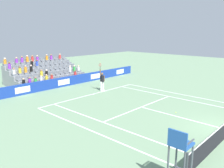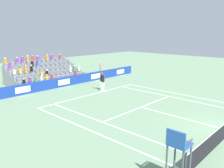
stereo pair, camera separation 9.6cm
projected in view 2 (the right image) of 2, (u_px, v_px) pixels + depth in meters
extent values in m
cube|color=white|center=(92.00, 94.00, 21.15)|extent=(10.97, 0.10, 0.01)
cube|color=white|center=(141.00, 107.00, 17.49)|extent=(8.23, 0.10, 0.01)
cube|color=white|center=(180.00, 117.00, 15.35)|extent=(0.10, 6.40, 0.01)
cube|color=white|center=(108.00, 124.00, 14.26)|extent=(0.10, 11.89, 0.01)
cube|color=white|center=(173.00, 97.00, 20.12)|extent=(0.10, 11.89, 0.01)
cube|color=white|center=(91.00, 131.00, 13.28)|extent=(0.10, 11.89, 0.01)
cube|color=white|center=(181.00, 94.00, 21.09)|extent=(0.10, 11.89, 0.01)
cube|color=white|center=(93.00, 94.00, 21.09)|extent=(0.10, 0.20, 0.01)
cube|color=#193899|center=(64.00, 82.00, 24.03)|extent=(22.31, 0.20, 0.99)
cube|color=white|center=(121.00, 72.00, 30.31)|extent=(1.43, 0.01, 0.55)
cube|color=white|center=(96.00, 76.00, 27.13)|extent=(1.43, 0.01, 0.55)
cube|color=white|center=(64.00, 82.00, 23.96)|extent=(1.43, 0.01, 0.55)
cube|color=white|center=(23.00, 90.00, 20.78)|extent=(1.43, 0.01, 0.55)
cylinder|color=#33383D|center=(185.00, 166.00, 8.88)|extent=(0.10, 0.10, 1.07)
cylinder|color=white|center=(103.00, 86.00, 22.37)|extent=(0.16, 0.16, 0.90)
cylinder|color=white|center=(101.00, 86.00, 22.23)|extent=(0.16, 0.16, 0.90)
cube|color=white|center=(103.00, 90.00, 22.46)|extent=(0.15, 0.27, 0.08)
cube|color=white|center=(101.00, 90.00, 22.32)|extent=(0.15, 0.27, 0.08)
cube|color=black|center=(102.00, 79.00, 22.13)|extent=(0.27, 0.39, 0.60)
sphere|color=brown|center=(102.00, 74.00, 22.03)|extent=(0.24, 0.24, 0.24)
cylinder|color=brown|center=(100.00, 73.00, 21.87)|extent=(0.09, 0.09, 0.62)
cylinder|color=brown|center=(104.00, 78.00, 22.23)|extent=(0.09, 0.09, 0.56)
cylinder|color=black|center=(100.00, 68.00, 21.77)|extent=(0.04, 0.04, 0.28)
torus|color=red|center=(100.00, 65.00, 21.71)|extent=(0.07, 0.31, 0.31)
sphere|color=#D1E533|center=(100.00, 62.00, 21.64)|extent=(0.07, 0.07, 0.07)
cylinder|color=#474C54|center=(174.00, 160.00, 8.64)|extent=(0.07, 0.07, 1.71)
cylinder|color=#474C54|center=(190.00, 167.00, 8.24)|extent=(0.07, 0.07, 1.71)
cylinder|color=#474C54|center=(166.00, 167.00, 8.21)|extent=(0.07, 0.07, 1.71)
cube|color=#23519E|center=(180.00, 144.00, 8.03)|extent=(0.70, 0.70, 0.08)
cube|color=#23519E|center=(176.00, 139.00, 7.73)|extent=(0.06, 0.70, 0.55)
cube|color=#474C54|center=(172.00, 136.00, 8.20)|extent=(0.56, 0.05, 0.04)
cube|color=#474C54|center=(189.00, 142.00, 7.78)|extent=(0.56, 0.05, 0.04)
cube|color=gray|center=(58.00, 83.00, 24.81)|extent=(8.06, 0.95, 0.42)
cube|color=slate|center=(84.00, 76.00, 27.39)|extent=(0.48, 0.44, 0.20)
cube|color=slate|center=(83.00, 73.00, 27.47)|extent=(0.48, 0.04, 0.30)
cube|color=slate|center=(80.00, 76.00, 26.95)|extent=(0.48, 0.44, 0.20)
cube|color=slate|center=(79.00, 74.00, 27.03)|extent=(0.48, 0.04, 0.30)
cube|color=slate|center=(76.00, 77.00, 26.51)|extent=(0.48, 0.44, 0.20)
cube|color=slate|center=(75.00, 75.00, 26.58)|extent=(0.48, 0.04, 0.30)
cube|color=slate|center=(72.00, 78.00, 26.06)|extent=(0.48, 0.44, 0.20)
cube|color=slate|center=(70.00, 75.00, 26.14)|extent=(0.48, 0.04, 0.30)
cube|color=slate|center=(67.00, 79.00, 25.62)|extent=(0.48, 0.44, 0.20)
cube|color=slate|center=(66.00, 76.00, 25.70)|extent=(0.48, 0.04, 0.30)
cube|color=slate|center=(62.00, 79.00, 25.18)|extent=(0.48, 0.44, 0.20)
cube|color=slate|center=(61.00, 77.00, 25.26)|extent=(0.48, 0.04, 0.30)
cube|color=slate|center=(58.00, 80.00, 24.74)|extent=(0.48, 0.44, 0.20)
cube|color=slate|center=(56.00, 78.00, 24.82)|extent=(0.48, 0.04, 0.30)
cube|color=slate|center=(53.00, 81.00, 24.30)|extent=(0.48, 0.44, 0.20)
cube|color=slate|center=(51.00, 78.00, 24.38)|extent=(0.48, 0.04, 0.30)
cube|color=slate|center=(47.00, 82.00, 23.86)|extent=(0.48, 0.44, 0.20)
cube|color=slate|center=(46.00, 79.00, 23.94)|extent=(0.48, 0.04, 0.30)
cube|color=slate|center=(42.00, 83.00, 23.42)|extent=(0.48, 0.44, 0.20)
cube|color=slate|center=(41.00, 80.00, 23.50)|extent=(0.48, 0.04, 0.30)
cube|color=slate|center=(36.00, 84.00, 22.98)|extent=(0.48, 0.44, 0.20)
cube|color=slate|center=(35.00, 81.00, 23.05)|extent=(0.48, 0.04, 0.30)
cube|color=slate|center=(31.00, 85.00, 22.53)|extent=(0.48, 0.44, 0.20)
cube|color=slate|center=(29.00, 82.00, 22.61)|extent=(0.48, 0.04, 0.30)
cube|color=slate|center=(25.00, 86.00, 22.09)|extent=(0.48, 0.44, 0.20)
cube|color=slate|center=(23.00, 83.00, 22.17)|extent=(0.48, 0.04, 0.30)
cube|color=gray|center=(53.00, 80.00, 25.40)|extent=(8.06, 0.95, 0.84)
cube|color=slate|center=(79.00, 71.00, 27.93)|extent=(0.48, 0.44, 0.20)
cube|color=slate|center=(78.00, 69.00, 28.01)|extent=(0.48, 0.04, 0.30)
cube|color=slate|center=(75.00, 72.00, 27.49)|extent=(0.48, 0.44, 0.20)
cube|color=slate|center=(74.00, 70.00, 27.57)|extent=(0.48, 0.04, 0.30)
cube|color=slate|center=(71.00, 72.00, 27.05)|extent=(0.48, 0.44, 0.20)
cube|color=slate|center=(70.00, 70.00, 27.13)|extent=(0.48, 0.04, 0.30)
cube|color=slate|center=(66.00, 73.00, 26.61)|extent=(0.48, 0.44, 0.20)
cube|color=slate|center=(65.00, 71.00, 26.69)|extent=(0.48, 0.04, 0.30)
cube|color=slate|center=(62.00, 74.00, 26.17)|extent=(0.48, 0.44, 0.20)
cube|color=slate|center=(61.00, 71.00, 26.24)|extent=(0.48, 0.04, 0.30)
cube|color=slate|center=(57.00, 75.00, 25.72)|extent=(0.48, 0.44, 0.20)
cube|color=slate|center=(56.00, 72.00, 25.80)|extent=(0.48, 0.04, 0.30)
cube|color=slate|center=(52.00, 75.00, 25.28)|extent=(0.48, 0.44, 0.20)
cube|color=slate|center=(51.00, 73.00, 25.36)|extent=(0.48, 0.04, 0.30)
cube|color=slate|center=(47.00, 76.00, 24.84)|extent=(0.48, 0.44, 0.20)
cube|color=slate|center=(46.00, 74.00, 24.92)|extent=(0.48, 0.04, 0.30)
cube|color=slate|center=(42.00, 77.00, 24.40)|extent=(0.48, 0.44, 0.20)
cube|color=slate|center=(41.00, 74.00, 24.48)|extent=(0.48, 0.04, 0.30)
cube|color=slate|center=(37.00, 78.00, 23.96)|extent=(0.48, 0.44, 0.20)
cube|color=slate|center=(36.00, 75.00, 24.04)|extent=(0.48, 0.04, 0.30)
cube|color=slate|center=(31.00, 78.00, 23.52)|extent=(0.48, 0.44, 0.20)
cube|color=slate|center=(30.00, 76.00, 23.60)|extent=(0.48, 0.04, 0.30)
cube|color=slate|center=(26.00, 79.00, 23.08)|extent=(0.48, 0.44, 0.20)
cube|color=slate|center=(24.00, 77.00, 23.15)|extent=(0.48, 0.04, 0.30)
cube|color=slate|center=(20.00, 80.00, 22.63)|extent=(0.48, 0.44, 0.20)
cube|color=slate|center=(18.00, 78.00, 22.71)|extent=(0.48, 0.04, 0.30)
cube|color=gray|center=(48.00, 77.00, 25.98)|extent=(8.06, 0.95, 1.26)
cube|color=slate|center=(74.00, 67.00, 28.47)|extent=(0.48, 0.44, 0.20)
cube|color=slate|center=(73.00, 65.00, 28.55)|extent=(0.48, 0.04, 0.30)
cube|color=slate|center=(70.00, 67.00, 28.03)|extent=(0.48, 0.44, 0.20)
cube|color=slate|center=(69.00, 65.00, 28.11)|extent=(0.48, 0.04, 0.30)
cube|color=slate|center=(66.00, 68.00, 27.59)|extent=(0.48, 0.44, 0.20)
cube|color=slate|center=(65.00, 66.00, 27.67)|extent=(0.48, 0.04, 0.30)
cube|color=slate|center=(61.00, 69.00, 27.15)|extent=(0.48, 0.44, 0.20)
cube|color=slate|center=(60.00, 66.00, 27.23)|extent=(0.48, 0.04, 0.30)
cube|color=slate|center=(57.00, 69.00, 26.71)|extent=(0.48, 0.44, 0.20)
cube|color=slate|center=(56.00, 67.00, 26.79)|extent=(0.48, 0.04, 0.30)
cube|color=slate|center=(52.00, 70.00, 26.27)|extent=(0.48, 0.44, 0.20)
cube|color=slate|center=(51.00, 68.00, 26.34)|extent=(0.48, 0.04, 0.30)
cube|color=slate|center=(48.00, 71.00, 25.82)|extent=(0.48, 0.44, 0.20)
cube|color=slate|center=(46.00, 68.00, 25.90)|extent=(0.48, 0.04, 0.30)
cube|color=slate|center=(43.00, 71.00, 25.38)|extent=(0.48, 0.44, 0.20)
cube|color=slate|center=(41.00, 69.00, 25.46)|extent=(0.48, 0.04, 0.30)
cube|color=slate|center=(37.00, 72.00, 24.94)|extent=(0.48, 0.44, 0.20)
cube|color=slate|center=(36.00, 69.00, 25.02)|extent=(0.48, 0.04, 0.30)
cube|color=slate|center=(32.00, 73.00, 24.50)|extent=(0.48, 0.44, 0.20)
cube|color=slate|center=(31.00, 70.00, 24.58)|extent=(0.48, 0.04, 0.30)
cube|color=slate|center=(27.00, 73.00, 24.06)|extent=(0.48, 0.44, 0.20)
cube|color=slate|center=(25.00, 71.00, 24.14)|extent=(0.48, 0.04, 0.30)
cube|color=slate|center=(21.00, 74.00, 23.62)|extent=(0.48, 0.44, 0.20)
cube|color=slate|center=(20.00, 71.00, 23.70)|extent=(0.48, 0.04, 0.30)
cube|color=slate|center=(15.00, 75.00, 23.18)|extent=(0.48, 0.44, 0.20)
cube|color=slate|center=(14.00, 72.00, 23.26)|extent=(0.48, 0.04, 0.30)
cube|color=gray|center=(43.00, 74.00, 26.57)|extent=(8.06, 0.95, 1.68)
cube|color=slate|center=(69.00, 63.00, 29.01)|extent=(0.48, 0.44, 0.20)
cube|color=slate|center=(68.00, 61.00, 29.09)|extent=(0.48, 0.04, 0.30)
cube|color=slate|center=(65.00, 63.00, 28.57)|extent=(0.48, 0.44, 0.20)
cube|color=slate|center=(64.00, 61.00, 28.65)|extent=(0.48, 0.04, 0.30)
cube|color=slate|center=(61.00, 64.00, 28.13)|extent=(0.48, 0.44, 0.20)
cube|color=slate|center=(60.00, 62.00, 28.21)|extent=(0.48, 0.04, 0.30)
cube|color=slate|center=(57.00, 64.00, 27.69)|extent=(0.48, 0.44, 0.20)
cube|color=slate|center=(56.00, 62.00, 27.77)|extent=(0.48, 0.04, 0.30)
cube|color=slate|center=(52.00, 65.00, 27.25)|extent=(0.48, 0.44, 0.20)
cube|color=slate|center=(51.00, 63.00, 27.33)|extent=(0.48, 0.04, 0.30)
cube|color=slate|center=(48.00, 65.00, 26.81)|extent=(0.48, 0.44, 0.20)
cube|color=slate|center=(47.00, 63.00, 26.89)|extent=(0.48, 0.04, 0.30)
cube|color=slate|center=(43.00, 66.00, 26.37)|extent=(0.48, 0.44, 0.20)
cube|color=slate|center=(42.00, 64.00, 26.44)|extent=(0.48, 0.04, 0.30)
cube|color=slate|center=(38.00, 67.00, 25.92)|extent=(0.48, 0.44, 0.20)
cube|color=slate|center=(37.00, 64.00, 26.00)|extent=(0.48, 0.04, 0.30)
cube|color=slate|center=(33.00, 67.00, 25.48)|extent=(0.48, 0.44, 0.20)
cube|color=slate|center=(32.00, 65.00, 25.56)|extent=(0.48, 0.04, 0.30)
cube|color=slate|center=(27.00, 68.00, 25.04)|extent=(0.48, 0.44, 0.20)
cube|color=slate|center=(26.00, 65.00, 25.12)|extent=(0.48, 0.04, 0.30)
cube|color=slate|center=(22.00, 68.00, 24.60)|extent=(0.48, 0.44, 0.20)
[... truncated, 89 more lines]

